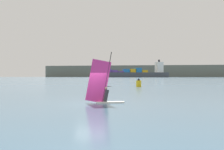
# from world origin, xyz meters

# --- Properties ---
(ground_plane) EXTENTS (4000.00, 4000.00, 0.00)m
(ground_plane) POSITION_xyz_m (0.00, 0.00, 0.00)
(ground_plane) COLOR #476B84
(windsurfer) EXTENTS (3.25, 0.97, 4.27)m
(windsurfer) POSITION_xyz_m (0.99, 0.66, 1.07)
(windsurfer) COLOR white
(windsurfer) RESTS_ON ground_plane
(cargo_ship) EXTENTS (158.66, 54.14, 40.94)m
(cargo_ship) POSITION_xyz_m (25.63, 574.05, 9.42)
(cargo_ship) COLOR #3F444C
(cargo_ship) RESTS_ON ground_plane
(distant_headland) EXTENTS (1104.81, 517.85, 35.81)m
(distant_headland) POSITION_xyz_m (298.75, 948.56, 17.90)
(distant_headland) COLOR #60665B
(distant_headland) RESTS_ON ground_plane
(channel_buoy) EXTENTS (1.08, 1.08, 1.83)m
(channel_buoy) POSITION_xyz_m (5.58, 34.12, 0.81)
(channel_buoy) COLOR yellow
(channel_buoy) RESTS_ON ground_plane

